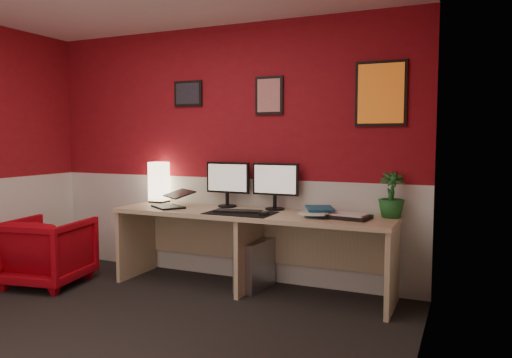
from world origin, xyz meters
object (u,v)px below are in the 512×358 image
Objects in this scene: desk at (250,251)px; potted_plant at (391,195)px; monitor_left at (227,177)px; armchair at (48,251)px; pc_tower at (255,264)px; laptop at (168,196)px; zen_tray at (348,217)px; shoji_lamp at (159,183)px; monitor_right at (275,179)px.

potted_plant reaches higher than desk.
monitor_left is 0.82× the size of armchair.
laptop is at bearing -163.88° from pc_tower.
laptop reaches higher than armchair.
desk is 1.94m from armchair.
potted_plant is (2.05, 0.27, 0.08)m from laptop.
zen_tray is 0.91× the size of potted_plant.
desk is 7.88× the size of laptop.
potted_plant is (1.22, 0.20, 0.56)m from desk.
laptop reaches higher than zen_tray.
pc_tower is at bearing 82.31° from desk.
monitor_left reaches higher than desk.
desk reaches higher than armchair.
shoji_lamp is at bearing 173.61° from zen_tray.
desk is 1.29m from shoji_lamp.
armchair is (-3.07, -0.80, -0.60)m from potted_plant.
laptop is at bearing -43.53° from shoji_lamp.
shoji_lamp is 2.36m from potted_plant.
monitor_left reaches higher than laptop.
zen_tray is (1.73, 0.07, -0.09)m from laptop.
laptop reaches higher than pc_tower.
zen_tray reaches higher than armchair.
armchair is at bearing -130.33° from shoji_lamp.
shoji_lamp is at bearing 179.06° from monitor_left.
pc_tower is (1.15, -0.14, -0.70)m from shoji_lamp.
shoji_lamp is 0.69× the size of monitor_right.
shoji_lamp is 0.69× the size of monitor_left.
monitor_left is 0.88m from pc_tower.
desk is at bearing 39.20° from laptop.
monitor_left is 1.29m from zen_tray.
pc_tower is at bearing 174.50° from zen_tray.
zen_tray is 2.84m from armchair.
laptop is 0.86× the size of potted_plant.
zen_tray reaches higher than pc_tower.
zen_tray is (0.90, -0.00, 0.38)m from desk.
monitor_right reaches higher than laptop.
monitor_right is at bearing -167.52° from armchair.
monitor_right is 1.29× the size of pc_tower.
desk is 3.68× the size of armchair.
potted_plant is at bearing -175.20° from armchair.
desk is at bearing -170.83° from potted_plant.
monitor_right is at bearing 49.05° from pc_tower.
armchair is (-1.51, -0.82, -0.70)m from monitor_left.
monitor_right is 1.07m from potted_plant.
zen_tray is at bearing -147.71° from potted_plant.
potted_plant is (2.36, -0.03, -0.01)m from shoji_lamp.
monitor_left is at bearing 64.15° from laptop.
monitor_left and monitor_right have the same top height.
potted_plant is 0.54× the size of armchair.
desk is at bearing -171.74° from armchair.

